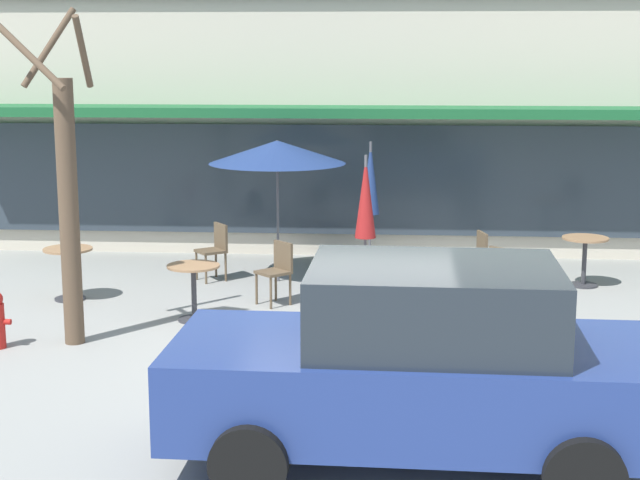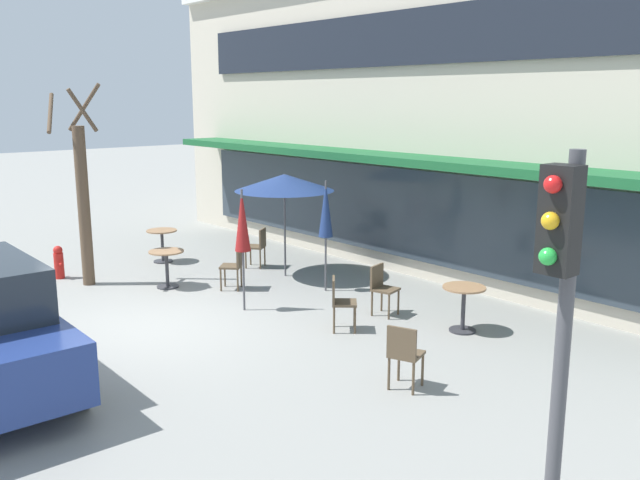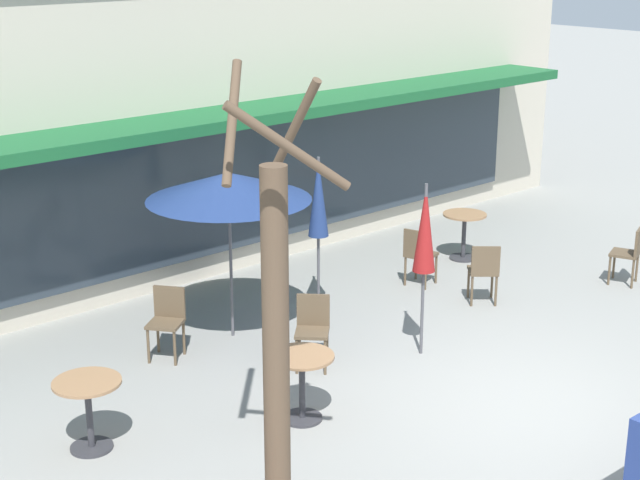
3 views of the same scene
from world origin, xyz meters
The scene contains 14 objects.
ground_plane centered at (0.00, 0.00, 0.00)m, with size 80.00×80.00×0.00m, color gray.
building_facade centered at (0.00, 9.96, 3.45)m, with size 16.72×9.10×6.89m.
cafe_table_near_wall centered at (3.46, 3.97, 0.52)m, with size 0.70×0.70×0.76m.
cafe_table_streetside centered at (-2.09, 1.59, 0.52)m, with size 0.70×0.70×0.76m.
cafe_table_by_tree centered at (-4.11, 2.56, 0.52)m, with size 0.70×0.70×0.76m.
patio_umbrella_green_folded centered at (0.17, 1.91, 1.63)m, with size 0.28×0.28×2.20m.
patio_umbrella_cream_folded centered at (0.19, 3.85, 1.63)m, with size 0.28×0.28×2.20m.
patio_umbrella_corner_open centered at (-1.24, 3.95, 2.02)m, with size 2.10×2.10×2.20m.
cafe_chair_0 centered at (4.37, 1.54, 0.53)m, with size 0.51×0.51×0.89m.
cafe_chair_1 centered at (-2.23, 3.96, 0.53)m, with size 0.56×0.56×0.89m.
cafe_chair_2 centered at (2.10, 2.48, 0.53)m, with size 0.57×0.57×0.89m.
cafe_chair_3 centered at (1.97, 3.60, 0.53)m, with size 0.49×0.49×0.89m.
cafe_chair_4 centered at (-1.08, 2.55, 0.53)m, with size 0.57×0.57×0.89m.
street_tree centered at (-3.37, 0.47, 1.81)m, with size 1.00×1.22×4.06m.
Camera 3 is at (-8.37, -5.65, 5.07)m, focal length 55.00 mm.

